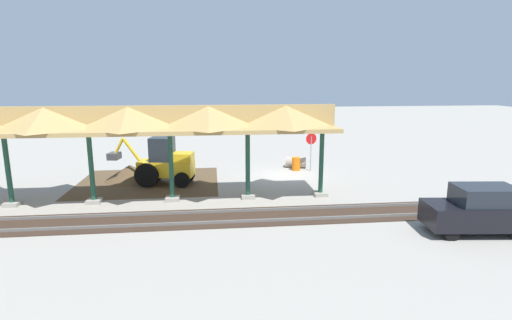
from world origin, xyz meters
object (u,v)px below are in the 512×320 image
(stop_sign, at_px, (311,144))
(concrete_pipe, at_px, (296,162))
(backhoe, at_px, (164,163))
(distant_parked_car, at_px, (480,210))
(traffic_barrel, at_px, (296,164))

(stop_sign, distance_m, concrete_pipe, 2.03)
(backhoe, xyz_separation_m, distant_parked_car, (-13.62, 9.21, -0.29))
(stop_sign, height_order, distant_parked_car, stop_sign)
(backhoe, relative_size, concrete_pipe, 3.30)
(backhoe, height_order, concrete_pipe, backhoe)
(backhoe, bearing_deg, stop_sign, -165.79)
(backhoe, xyz_separation_m, traffic_barrel, (-8.55, -2.67, -0.82))
(stop_sign, distance_m, distant_parked_car, 12.35)
(traffic_barrel, bearing_deg, distant_parked_car, 113.11)
(stop_sign, bearing_deg, concrete_pipe, -55.31)
(distant_parked_car, bearing_deg, concrete_pipe, -68.95)
(backhoe, distance_m, distant_parked_car, 16.44)
(backhoe, height_order, distant_parked_car, backhoe)
(stop_sign, height_order, backhoe, backhoe)
(backhoe, xyz_separation_m, concrete_pipe, (-8.72, -3.54, -0.89))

